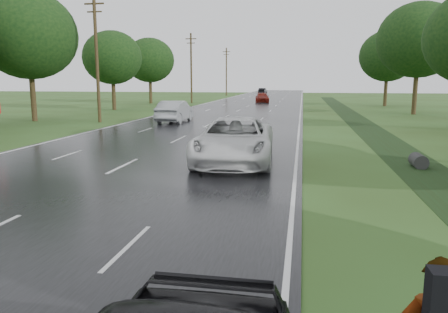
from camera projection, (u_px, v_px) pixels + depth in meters
road at (245, 108)px, 53.13m from camera, size 14.00×180.00×0.04m
edge_stripe_east at (301, 108)px, 51.96m from camera, size 0.12×180.00×0.01m
edge_stripe_west at (191, 107)px, 54.30m from camera, size 0.12×180.00×0.01m
center_line at (245, 108)px, 53.13m from camera, size 0.12×180.00×0.01m
drainage_ditch at (380, 138)px, 25.65m from camera, size 2.20×120.00×0.56m
utility_pole_mid at (97, 57)px, 34.44m from camera, size 1.60×0.26×10.00m
utility_pole_far at (191, 67)px, 63.52m from camera, size 1.60×0.26×10.00m
utility_pole_distant at (226, 71)px, 92.60m from camera, size 1.60×0.26×10.00m
tree_east_d at (419, 40)px, 42.02m from camera, size 8.00×8.00×10.76m
tree_east_f at (388, 56)px, 55.78m from camera, size 7.20×7.20×9.62m
tree_west_c at (29, 35)px, 35.15m from camera, size 7.80×7.80×10.43m
tree_west_d at (112, 58)px, 48.77m from camera, size 6.60×6.60×8.80m
tree_west_f at (150, 60)px, 62.39m from camera, size 7.00×7.00×9.29m
white_pickup at (234, 140)px, 17.85m from camera, size 3.44×6.80×1.84m
silver_sedan at (175, 111)px, 34.94m from camera, size 1.82×5.21×1.71m
far_car_red at (262, 98)px, 64.84m from camera, size 2.54×5.11×1.43m
far_car_dark at (263, 91)px, 101.45m from camera, size 1.78×4.37×1.41m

